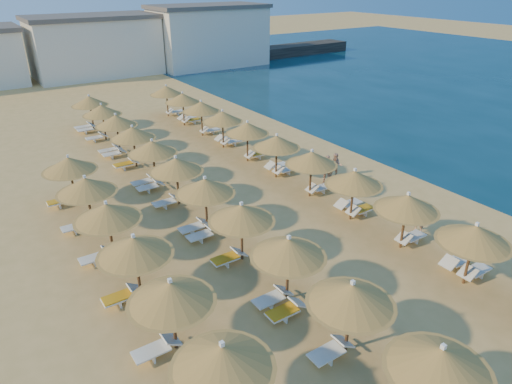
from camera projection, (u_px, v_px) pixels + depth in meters
ground at (322, 239)px, 22.30m from camera, size 220.00×220.00×0.00m
jetty at (269, 53)px, 70.94m from camera, size 30.13×5.14×1.50m
hotel_blocks at (103, 45)px, 57.38m from camera, size 46.79×11.76×8.10m
parasol_row_east at (293, 150)px, 26.92m from camera, size 2.99×39.77×2.90m
parasol_row_west at (190, 176)px, 23.52m from camera, size 2.99×39.77×2.90m
parasol_row_inland at (120, 229)px, 18.60m from camera, size 2.99×19.71×2.90m
loungers at (232, 204)px, 24.92m from camera, size 14.62×37.43×0.66m
beachgoer_b at (336, 165)px, 28.81m from camera, size 0.98×0.97×1.60m
beachgoer_c at (327, 170)px, 27.83m from camera, size 1.08×1.11×1.87m
beachgoer_a at (420, 217)px, 22.56m from camera, size 0.55×0.70×1.71m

